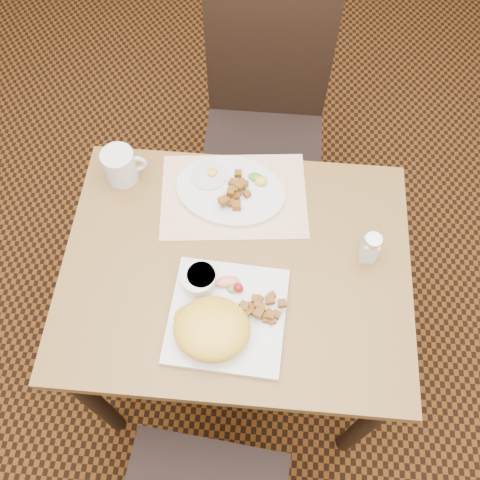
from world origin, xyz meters
name	(u,v)px	position (x,y,z in m)	size (l,w,h in m)	color
ground	(237,351)	(0.00, 0.00, 0.00)	(8.00, 8.00, 0.00)	black
table	(236,282)	(0.00, 0.00, 0.64)	(0.90, 0.70, 0.75)	brown
chair_far	(265,120)	(0.04, 0.68, 0.54)	(0.42, 0.43, 0.97)	black
placemat	(234,196)	(-0.03, 0.21, 0.75)	(0.40, 0.28, 0.00)	white
plate_square	(227,316)	(-0.01, -0.14, 0.76)	(0.28, 0.28, 0.02)	silver
plate_oval	(231,191)	(-0.04, 0.22, 0.76)	(0.30, 0.23, 0.02)	silver
hollandaise_mound	(211,329)	(-0.04, -0.19, 0.80)	(0.19, 0.16, 0.07)	yellow
ramekin	(199,280)	(-0.09, -0.07, 0.79)	(0.09, 0.09, 0.05)	silver
garnish_sq	(231,284)	(-0.01, -0.07, 0.78)	(0.08, 0.06, 0.03)	#387223
fried_egg	(209,175)	(-0.10, 0.26, 0.77)	(0.10, 0.10, 0.02)	white
garnish_ov	(259,179)	(0.04, 0.25, 0.78)	(0.06, 0.05, 0.02)	#387223
salt_shaker	(370,248)	(0.33, 0.05, 0.80)	(0.04, 0.04, 0.10)	white
coffee_mug	(121,166)	(-0.34, 0.25, 0.80)	(0.12, 0.09, 0.10)	silver
home_fries_sq	(261,309)	(0.07, -0.13, 0.78)	(0.12, 0.09, 0.03)	brown
home_fries_ov	(235,192)	(-0.02, 0.20, 0.78)	(0.09, 0.12, 0.04)	brown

